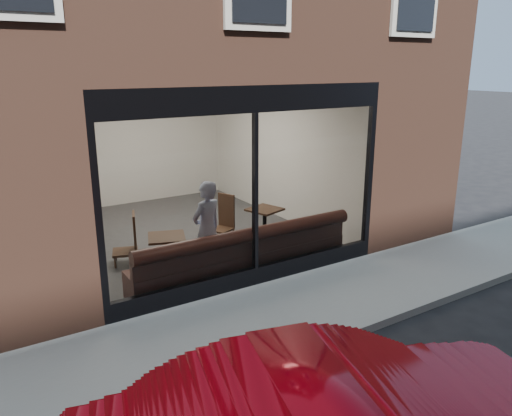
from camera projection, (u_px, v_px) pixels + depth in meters
ground at (338, 340)px, 6.58m from camera, size 120.00×120.00×0.00m
sidewalk_near at (293, 309)px, 7.39m from camera, size 40.00×2.00×0.01m
kerb_near at (341, 337)px, 6.52m from camera, size 40.00×0.10×0.12m
host_building_pier_right at (255, 132)px, 14.55m from camera, size 2.50×12.00×3.20m
host_building_backfill at (97, 130)px, 15.06m from camera, size 5.00×6.00×3.20m
cafe_floor at (181, 234)px, 10.63m from camera, size 6.00×6.00×0.00m
cafe_ceiling at (175, 81)px, 9.75m from camera, size 6.00×6.00×0.00m
cafe_wall_back at (130, 142)px, 12.62m from camera, size 5.00×0.00×5.00m
cafe_wall_left at (50, 175)px, 8.91m from camera, size 0.00×6.00×6.00m
cafe_wall_right at (278, 150)px, 11.47m from camera, size 0.00×6.00×6.00m
storefront_kick at (255, 276)px, 8.20m from camera, size 5.00×0.10×0.30m
storefront_header at (255, 99)px, 7.41m from camera, size 5.00×0.10×0.40m
storefront_mullion at (255, 193)px, 7.81m from camera, size 0.06×0.10×2.50m
storefront_glass at (256, 194)px, 7.79m from camera, size 4.80×0.00×4.80m
banquette at (243, 264)px, 8.50m from camera, size 4.00×0.55×0.45m
person at (207, 230)px, 8.33m from camera, size 0.70×0.57×1.67m
cafe_table_left at (167, 237)px, 8.26m from camera, size 0.76×0.76×0.04m
cafe_table_right at (265, 210)px, 9.83m from camera, size 0.73×0.73×0.04m
cafe_chair_left at (125, 252)px, 8.99m from camera, size 0.56×0.56×0.04m
cafe_chair_right at (221, 229)px, 10.22m from camera, size 0.53×0.53×0.04m
wall_poster at (52, 180)px, 8.98m from camera, size 0.02×0.67×0.89m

